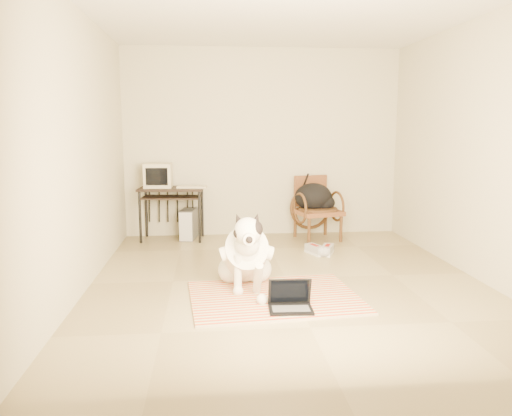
{
  "coord_description": "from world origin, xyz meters",
  "views": [
    {
      "loc": [
        -0.78,
        -5.03,
        1.58
      ],
      "look_at": [
        -0.33,
        -0.24,
        0.8
      ],
      "focal_mm": 35.0,
      "sensor_mm": 36.0,
      "label": 1
    }
  ],
  "objects": [
    {
      "name": "computer_desk",
      "position": [
        -1.31,
        1.96,
        0.64
      ],
      "size": [
        0.93,
        0.56,
        0.74
      ],
      "color": "black",
      "rests_on": "floor"
    },
    {
      "name": "ceiling",
      "position": [
        0.0,
        0.0,
        2.7
      ],
      "size": [
        4.5,
        4.5,
        0.0
      ],
      "primitive_type": "plane",
      "rotation": [
        3.14,
        0.0,
        0.0
      ],
      "color": "silver",
      "rests_on": "wall_back"
    },
    {
      "name": "sneaker_left",
      "position": [
        0.53,
        0.98,
        0.05
      ],
      "size": [
        0.24,
        0.35,
        0.11
      ],
      "color": "silver",
      "rests_on": "floor"
    },
    {
      "name": "wall_right",
      "position": [
        2.0,
        0.0,
        1.35
      ],
      "size": [
        0.0,
        4.5,
        4.5
      ],
      "primitive_type": "plane",
      "rotation": [
        1.57,
        0.0,
        -1.57
      ],
      "color": "beige",
      "rests_on": "floor"
    },
    {
      "name": "wall_back",
      "position": [
        0.0,
        2.25,
        1.35
      ],
      "size": [
        4.5,
        0.0,
        4.5
      ],
      "primitive_type": "plane",
      "rotation": [
        1.57,
        0.0,
        0.0
      ],
      "color": "beige",
      "rests_on": "floor"
    },
    {
      "name": "crt_monitor",
      "position": [
        -1.49,
        2.03,
        0.91
      ],
      "size": [
        0.38,
        0.37,
        0.34
      ],
      "color": "beige",
      "rests_on": "computer_desk"
    },
    {
      "name": "rattan_chair",
      "position": [
        0.73,
        1.85,
        0.45
      ],
      "size": [
        0.7,
        0.68,
        0.89
      ],
      "color": "brown",
      "rests_on": "floor"
    },
    {
      "name": "desk_keyboard",
      "position": [
        -1.02,
        1.9,
        0.76
      ],
      "size": [
        0.42,
        0.21,
        0.03
      ],
      "primitive_type": "cube",
      "rotation": [
        0.0,
        0.0,
        -0.15
      ],
      "color": "beige",
      "rests_on": "computer_desk"
    },
    {
      "name": "wall_left",
      "position": [
        -2.0,
        0.0,
        1.35
      ],
      "size": [
        0.0,
        4.5,
        4.5
      ],
      "primitive_type": "plane",
      "rotation": [
        1.57,
        0.0,
        1.57
      ],
      "color": "beige",
      "rests_on": "floor"
    },
    {
      "name": "sneaker_right",
      "position": [
        0.68,
        0.96,
        0.05
      ],
      "size": [
        0.24,
        0.34,
        0.11
      ],
      "color": "silver",
      "rests_on": "floor"
    },
    {
      "name": "backpack",
      "position": [
        0.7,
        1.84,
        0.59
      ],
      "size": [
        0.57,
        0.44,
        0.39
      ],
      "color": "black",
      "rests_on": "rattan_chair"
    },
    {
      "name": "laptop",
      "position": [
        -0.1,
        -0.94,
        0.08
      ],
      "size": [
        0.39,
        0.29,
        0.26
      ],
      "color": "black",
      "rests_on": "rug"
    },
    {
      "name": "pc_tower",
      "position": [
        -1.09,
        2.01,
        0.21
      ],
      "size": [
        0.26,
        0.48,
        0.42
      ],
      "color": "#4B4B4E",
      "rests_on": "floor"
    },
    {
      "name": "dog",
      "position": [
        -0.43,
        -0.29,
        0.33
      ],
      "size": [
        0.55,
        1.14,
        0.83
      ],
      "color": "silver",
      "rests_on": "rug"
    },
    {
      "name": "wall_front",
      "position": [
        0.0,
        -2.25,
        1.35
      ],
      "size": [
        4.5,
        0.0,
        4.5
      ],
      "primitive_type": "plane",
      "rotation": [
        -1.57,
        0.0,
        0.0
      ],
      "color": "beige",
      "rests_on": "floor"
    },
    {
      "name": "floor",
      "position": [
        0.0,
        0.0,
        0.0
      ],
      "size": [
        4.5,
        4.5,
        0.0
      ],
      "primitive_type": "plane",
      "color": "#93835A",
      "rests_on": "ground"
    },
    {
      "name": "rug",
      "position": [
        -0.19,
        -0.6,
        0.01
      ],
      "size": [
        1.64,
        1.31,
        0.02
      ],
      "color": "red",
      "rests_on": "floor"
    }
  ]
}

